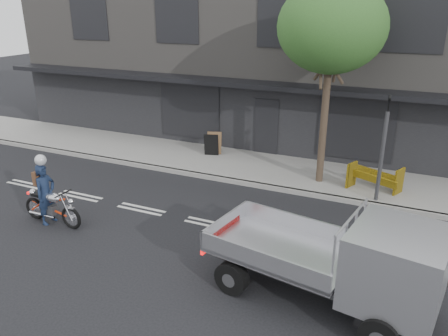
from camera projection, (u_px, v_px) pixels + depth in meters
ground at (211, 224)px, 12.63m from camera, size 80.00×80.00×0.00m
sidewalk at (264, 169)px, 16.62m from camera, size 32.00×3.20×0.15m
kerb at (249, 184)px, 15.25m from camera, size 32.00×0.20×0.15m
building_main at (312, 47)px, 20.85m from camera, size 26.00×10.00×8.00m
street_tree at (332, 28)px, 13.50m from camera, size 3.40×3.40×6.74m
traffic_light_pole at (382, 155)px, 13.31m from camera, size 0.12×0.12×3.50m
motorcycle at (52, 206)px, 12.50m from camera, size 2.10×0.61×1.08m
rider at (46, 194)px, 12.44m from camera, size 0.45×0.66×1.79m
flatbed_ute at (372, 264)px, 8.49m from camera, size 4.99×2.66×2.19m
construction_barrier at (374, 180)px, 14.20m from camera, size 1.73×1.25×0.90m
sandwich_board at (211, 145)px, 17.64m from camera, size 0.67×0.54×0.92m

